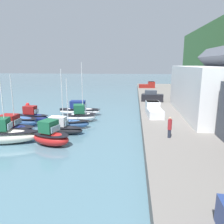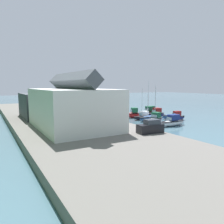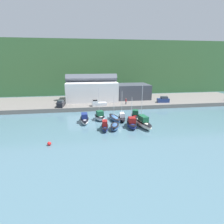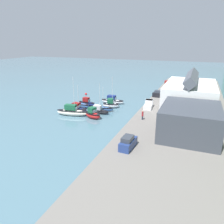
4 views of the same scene
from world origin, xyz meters
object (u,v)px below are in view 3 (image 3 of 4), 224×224
(moored_boat_3, at_px, (122,117))
(parked_car_0, at_px, (163,100))
(moored_boat_0, at_px, (84,119))
(parked_car_2, at_px, (61,104))
(moored_boat_4, at_px, (135,116))
(mooring_buoy_0, at_px, (49,144))
(moored_boat_1, at_px, (100,117))
(person_on_quay, at_px, (126,101))
(moored_boat_7, at_px, (132,124))
(moored_boat_5, at_px, (105,126))
(moored_boat_6, at_px, (115,127))
(pickup_truck_0, at_px, (98,103))
(moored_boat_8, at_px, (142,122))
(moored_boat_2, at_px, (115,118))

(moored_boat_3, distance_m, parked_car_0, 22.75)
(moored_boat_0, distance_m, moored_boat_3, 10.13)
(moored_boat_0, height_order, parked_car_2, parked_car_2)
(moored_boat_4, bearing_deg, mooring_buoy_0, -130.00)
(moored_boat_1, xyz_separation_m, parked_car_2, (-11.77, 11.50, 1.26))
(person_on_quay, bearing_deg, moored_boat_7, -98.36)
(moored_boat_3, height_order, parked_car_0, moored_boat_3)
(moored_boat_5, height_order, moored_boat_6, moored_boat_5)
(moored_boat_3, distance_m, moored_boat_4, 3.85)
(parked_car_2, bearing_deg, moored_boat_1, -38.03)
(parked_car_2, distance_m, mooring_buoy_0, 25.40)
(moored_boat_7, bearing_deg, moored_boat_6, -167.71)
(moored_boat_3, relative_size, moored_boat_4, 1.62)
(moored_boat_3, height_order, mooring_buoy_0, moored_boat_3)
(moored_boat_7, distance_m, parked_car_2, 26.38)
(moored_boat_1, bearing_deg, moored_boat_4, -20.26)
(moored_boat_4, height_order, person_on_quay, person_on_quay)
(pickup_truck_0, xyz_separation_m, mooring_buoy_0, (-11.08, -24.62, -1.77))
(moored_boat_8, relative_size, mooring_buoy_0, 13.55)
(parked_car_0, bearing_deg, parked_car_2, 95.50)
(parked_car_2, height_order, person_on_quay, parked_car_2)
(moored_boat_2, xyz_separation_m, moored_boat_4, (5.90, 0.37, 0.32))
(moored_boat_0, distance_m, parked_car_2, 14.88)
(moored_boat_2, distance_m, moored_boat_5, 7.01)
(moored_boat_7, distance_m, person_on_quay, 18.55)
(moored_boat_6, distance_m, moored_boat_8, 7.12)
(moored_boat_2, relative_size, person_on_quay, 3.24)
(parked_car_2, bearing_deg, moored_boat_0, -52.63)
(moored_boat_0, distance_m, parked_car_0, 31.40)
(moored_boat_6, bearing_deg, mooring_buoy_0, -140.48)
(moored_boat_7, distance_m, moored_boat_8, 2.75)
(parked_car_0, bearing_deg, moored_boat_2, 128.30)
(parked_car_0, bearing_deg, moored_boat_1, 121.45)
(parked_car_0, bearing_deg, moored_boat_8, 147.59)
(mooring_buoy_0, bearing_deg, pickup_truck_0, 65.78)
(moored_boat_2, height_order, parked_car_2, moored_boat_2)
(moored_boat_5, distance_m, person_on_quay, 21.21)
(moored_boat_5, bearing_deg, parked_car_2, 127.51)
(parked_car_0, distance_m, person_on_quay, 14.09)
(person_on_quay, relative_size, mooring_buoy_0, 2.89)
(moored_boat_4, distance_m, parked_car_0, 19.63)
(moored_boat_4, bearing_deg, parked_car_0, 61.47)
(moored_boat_6, distance_m, moored_boat_7, 4.38)
(moored_boat_5, bearing_deg, moored_boat_3, 53.54)
(moored_boat_3, bearing_deg, moored_boat_2, -174.32)
(moored_boat_5, relative_size, pickup_truck_0, 1.09)
(moored_boat_1, height_order, pickup_truck_0, moored_boat_1)
(moored_boat_2, height_order, person_on_quay, moored_boat_2)
(person_on_quay, xyz_separation_m, mooring_buoy_0, (-20.74, -25.40, -2.05))
(moored_boat_3, relative_size, moored_boat_5, 1.50)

